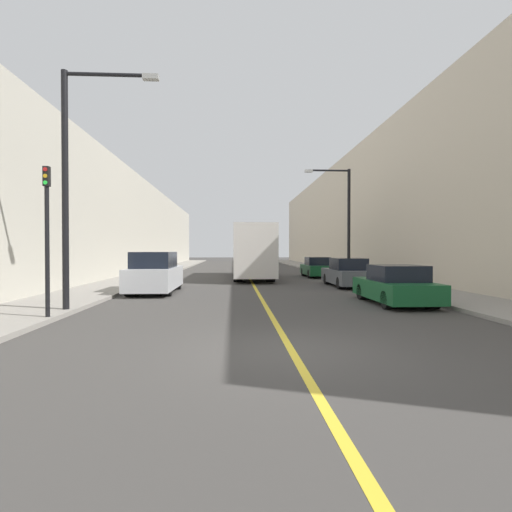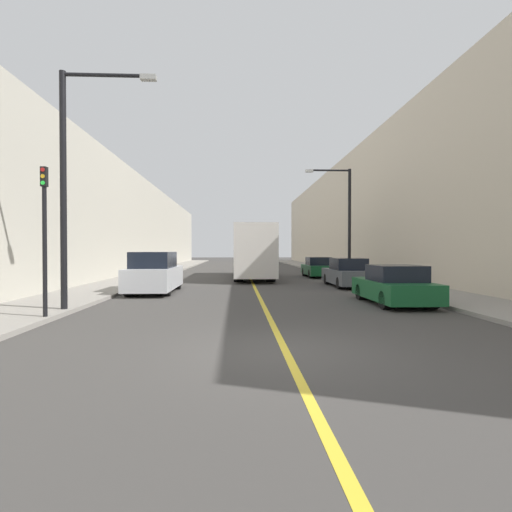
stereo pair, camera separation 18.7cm
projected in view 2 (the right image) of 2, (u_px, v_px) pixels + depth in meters
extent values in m
plane|color=#3F3D3A|center=(286.00, 352.00, 7.82)|extent=(200.00, 200.00, 0.00)
cube|color=gray|center=(165.00, 271.00, 37.41)|extent=(3.12, 72.00, 0.14)
cube|color=gray|center=(327.00, 270.00, 38.16)|extent=(3.12, 72.00, 0.14)
cube|color=#B7B2A3|center=(126.00, 226.00, 37.17)|extent=(4.00, 72.00, 8.48)
cube|color=beige|center=(364.00, 214.00, 38.25)|extent=(4.00, 72.00, 10.83)
cube|color=gold|center=(247.00, 271.00, 37.79)|extent=(0.16, 72.00, 0.01)
cube|color=silver|center=(252.00, 251.00, 28.32)|extent=(2.59, 10.91, 3.28)
cube|color=black|center=(256.00, 241.00, 22.89)|extent=(2.20, 0.04, 1.47)
cylinder|color=black|center=(238.00, 273.00, 24.91)|extent=(0.57, 1.06, 1.06)
cylinder|color=black|center=(271.00, 273.00, 25.01)|extent=(0.57, 1.06, 1.06)
cylinder|color=black|center=(238.00, 268.00, 31.67)|extent=(0.57, 1.06, 1.06)
cylinder|color=black|center=(263.00, 268.00, 31.77)|extent=(0.57, 1.06, 1.06)
cube|color=silver|center=(155.00, 278.00, 18.74)|extent=(1.96, 4.91, 0.97)
cube|color=black|center=(154.00, 260.00, 18.48)|extent=(1.72, 2.70, 0.73)
cube|color=black|center=(143.00, 278.00, 16.31)|extent=(1.66, 0.04, 0.44)
cylinder|color=black|center=(130.00, 288.00, 17.18)|extent=(0.43, 0.68, 0.68)
cylinder|color=black|center=(166.00, 288.00, 17.26)|extent=(0.43, 0.68, 0.68)
cylinder|color=black|center=(146.00, 283.00, 20.23)|extent=(0.43, 0.68, 0.68)
cylinder|color=black|center=(176.00, 283.00, 20.30)|extent=(0.43, 0.68, 0.68)
cube|color=#145128|center=(394.00, 290.00, 14.75)|extent=(1.90, 4.26, 0.68)
cube|color=black|center=(396.00, 273.00, 14.53)|extent=(1.67, 1.92, 0.58)
cube|color=black|center=(420.00, 293.00, 12.65)|extent=(1.61, 0.04, 0.31)
cylinder|color=black|center=(388.00, 300.00, 13.40)|extent=(0.42, 0.62, 0.62)
cylinder|color=black|center=(431.00, 300.00, 13.47)|extent=(0.42, 0.62, 0.62)
cylinder|color=black|center=(363.00, 292.00, 16.04)|extent=(0.42, 0.62, 0.62)
cylinder|color=black|center=(399.00, 292.00, 16.11)|extent=(0.42, 0.62, 0.62)
cube|color=#51565B|center=(347.00, 276.00, 21.84)|extent=(1.82, 4.66, 0.74)
cube|color=black|center=(348.00, 264.00, 21.60)|extent=(1.60, 2.10, 0.63)
cube|color=black|center=(360.00, 277.00, 19.55)|extent=(1.54, 0.04, 0.33)
cylinder|color=black|center=(341.00, 283.00, 20.37)|extent=(0.40, 0.62, 0.62)
cylinder|color=black|center=(368.00, 283.00, 20.44)|extent=(0.40, 0.62, 0.62)
cylinder|color=black|center=(328.00, 279.00, 23.25)|extent=(0.40, 0.62, 0.62)
cylinder|color=black|center=(352.00, 279.00, 23.32)|extent=(0.40, 0.62, 0.62)
cube|color=#145128|center=(318.00, 270.00, 29.45)|extent=(1.78, 4.22, 0.70)
cube|color=black|center=(318.00, 261.00, 29.23)|extent=(1.57, 1.90, 0.59)
cube|color=black|center=(324.00, 270.00, 27.37)|extent=(1.52, 0.04, 0.31)
cylinder|color=black|center=(312.00, 274.00, 28.12)|extent=(0.39, 0.62, 0.62)
cylinder|color=black|center=(331.00, 274.00, 28.18)|extent=(0.39, 0.62, 0.62)
cylinder|color=black|center=(305.00, 272.00, 30.73)|extent=(0.39, 0.62, 0.62)
cylinder|color=black|center=(323.00, 272.00, 30.79)|extent=(0.39, 0.62, 0.62)
cylinder|color=black|center=(63.00, 191.00, 12.54)|extent=(0.20, 0.20, 7.47)
cylinder|color=black|center=(106.00, 75.00, 12.55)|extent=(2.66, 0.12, 0.12)
cube|color=#999993|center=(148.00, 78.00, 12.61)|extent=(0.50, 0.24, 0.16)
cylinder|color=black|center=(349.00, 224.00, 26.04)|extent=(0.20, 0.20, 7.15)
cylinder|color=black|center=(329.00, 170.00, 25.93)|extent=(2.66, 0.12, 0.12)
cube|color=#999993|center=(309.00, 171.00, 25.86)|extent=(0.50, 0.24, 0.16)
cylinder|color=black|center=(45.00, 252.00, 11.11)|extent=(0.12, 0.12, 3.62)
cube|color=black|center=(44.00, 177.00, 11.08)|extent=(0.16, 0.16, 0.55)
cylinder|color=#B21919|center=(43.00, 170.00, 10.99)|extent=(0.11, 0.02, 0.11)
cylinder|color=gold|center=(43.00, 176.00, 10.99)|extent=(0.11, 0.02, 0.11)
cylinder|color=#26E53F|center=(43.00, 183.00, 11.00)|extent=(0.11, 0.02, 0.11)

